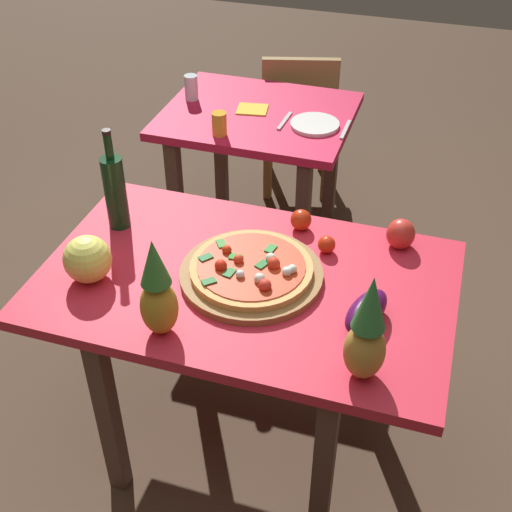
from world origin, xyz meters
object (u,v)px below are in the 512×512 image
tomato_near_board (327,244)px  drinking_glass_water (191,88)px  display_table (246,300)px  pizza_board (251,274)px  pizza (252,268)px  bell_pepper (401,234)px  dinner_plate (315,124)px  fork_utensil (285,121)px  dining_chair (298,116)px  wine_bottle (115,191)px  pineapple_right (367,333)px  melon (88,259)px  background_table (258,138)px  knife_utensil (346,129)px  eggplant (366,311)px  napkin_folded (252,109)px  pineapple_left (157,292)px  drinking_glass_juice (219,124)px  tomato_by_bottle (301,220)px

tomato_near_board → drinking_glass_water: size_ratio=0.51×
display_table → pizza_board: (0.02, 0.01, 0.11)m
display_table → drinking_glass_water: size_ratio=11.15×
pizza → bell_pepper: size_ratio=3.69×
dinner_plate → fork_utensil: dinner_plate is taller
dining_chair → wine_bottle: bearing=65.7°
pineapple_right → wine_bottle: bearing=155.0°
pizza → melon: 0.52m
dining_chair → pizza_board: size_ratio=1.83×
background_table → knife_utensil: 0.45m
pineapple_right → knife_utensil: pineapple_right is taller
drinking_glass_water → tomato_near_board: bearing=-48.2°
tomato_near_board → eggplant: bearing=-58.4°
napkin_folded → pizza: bearing=-72.3°
melon → pizza: bearing=17.6°
pizza_board → eggplant: (0.39, -0.10, 0.03)m
pineapple_left → drinking_glass_juice: (-0.26, 1.21, -0.10)m
eggplant → dining_chair: bearing=110.1°
wine_bottle → napkin_folded: size_ratio=2.68×
napkin_folded → tomato_by_bottle: bearing=-62.1°
fork_utensil → knife_utensil: (0.28, 0.00, 0.00)m
pineapple_right → drinking_glass_water: (-1.10, 1.50, -0.09)m
dinner_plate → pizza_board: bearing=-87.1°
dining_chair → tomato_by_bottle: dining_chair is taller
dinner_plate → fork_utensil: 0.14m
tomato_near_board → drinking_glass_water: bearing=131.8°
pineapple_left → drinking_glass_water: 1.59m
pizza_board → knife_utensil: bearing=85.6°
pizza → pineapple_left: bearing=-119.9°
wine_bottle → tomato_near_board: (0.74, 0.07, -0.11)m
pizza_board → fork_utensil: (-0.19, 1.10, -0.01)m
tomato_by_bottle → napkin_folded: 0.97m
display_table → background_table: 1.21m
pizza → knife_utensil: pizza is taller
display_table → pizza: (0.02, 0.01, 0.13)m
tomato_by_bottle → pizza_board: bearing=-105.0°
eggplant → dinner_plate: 1.28m
drinking_glass_water → knife_utensil: bearing=-7.0°
dining_chair → napkin_folded: (-0.08, -0.57, 0.29)m
dining_chair → eggplant: eggplant is taller
tomato_near_board → display_table: bearing=-134.9°
eggplant → drinking_glass_juice: size_ratio=1.95×
background_table → pizza_board: 1.22m
pineapple_left → dinner_plate: size_ratio=1.49×
pizza_board → pizza: bearing=-46.4°
background_table → wine_bottle: bearing=-101.0°
pineapple_right → drinking_glass_juice: (-0.85, 1.20, -0.10)m
pizza → eggplant: (0.39, -0.10, 0.01)m
melon → tomato_by_bottle: bearing=39.3°
tomato_by_bottle → drinking_glass_water: 1.17m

